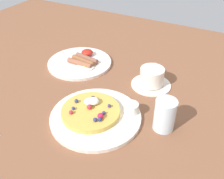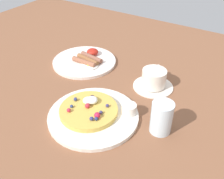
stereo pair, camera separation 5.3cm
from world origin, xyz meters
The scene contains 9 objects.
ground_plane centered at (0.00, 0.00, -0.01)m, with size 2.01×1.55×0.03m, color brown.
pancake_plate centered at (0.05, -0.10, 0.01)m, with size 0.28×0.28×0.01m, color silver.
pancake_with_berries centered at (0.03, -0.10, 0.02)m, with size 0.18×0.18×0.04m.
syrup_ramekin centered at (0.14, -0.03, 0.03)m, with size 0.05×0.05×0.03m.
breakfast_plate centered at (-0.19, 0.16, 0.01)m, with size 0.26×0.26×0.01m, color silver.
fried_breakfast centered at (-0.17, 0.17, 0.02)m, with size 0.12×0.14×0.03m.
coffee_saucer centered at (0.13, 0.15, 0.00)m, with size 0.15×0.15×0.01m, color silver.
coffee_cup centered at (0.13, 0.15, 0.04)m, with size 0.09×0.12×0.06m.
water_glass centered at (0.24, -0.04, 0.05)m, with size 0.06×0.06×0.10m, color silver.
Camera 1 is at (0.37, -0.59, 0.54)m, focal length 40.69 mm.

